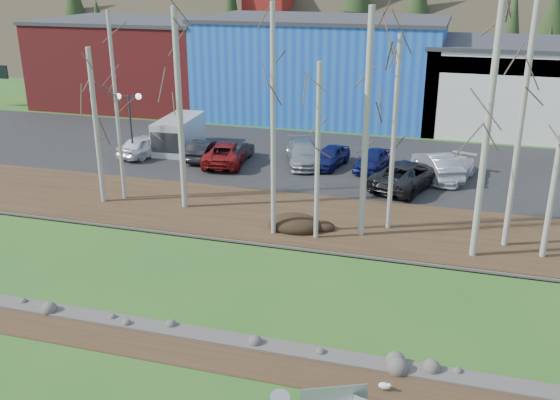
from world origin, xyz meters
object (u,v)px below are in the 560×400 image
(street_lamp, at_px, (129,108))
(car_8, at_px, (330,156))
(car_7, at_px, (453,170))
(car_3, at_px, (303,153))
(seagull, at_px, (385,386))
(car_0, at_px, (145,145))
(car_4, at_px, (373,160))
(van_grey, at_px, (178,134))
(car_1, at_px, (235,152))
(car_6, at_px, (407,175))
(car_9, at_px, (205,150))
(car_2, at_px, (227,153))
(car_5, at_px, (437,165))

(street_lamp, bearing_deg, car_8, -4.32)
(car_7, bearing_deg, car_3, -166.52)
(seagull, distance_m, car_0, 27.97)
(seagull, relative_size, car_4, 0.11)
(van_grey, bearing_deg, car_8, -8.01)
(car_8, bearing_deg, car_0, -163.90)
(car_1, relative_size, car_6, 0.71)
(street_lamp, relative_size, car_9, 1.11)
(seagull, bearing_deg, street_lamp, 154.82)
(van_grey, bearing_deg, car_4, -7.13)
(van_grey, bearing_deg, car_1, -22.09)
(car_4, bearing_deg, van_grey, -172.34)
(car_2, distance_m, car_5, 13.33)
(car_0, xyz_separation_m, car_9, (4.19, 0.31, -0.06))
(street_lamp, distance_m, car_9, 5.53)
(car_5, distance_m, van_grey, 17.81)
(car_3, bearing_deg, street_lamp, 172.34)
(street_lamp, xyz_separation_m, car_4, (15.60, 2.31, -2.85))
(car_7, bearing_deg, seagull, -76.37)
(car_2, bearing_deg, car_4, 179.84)
(car_4, height_order, car_5, car_5)
(seagull, xyz_separation_m, car_0, (-18.86, 20.63, 0.69))
(street_lamp, xyz_separation_m, van_grey, (1.80, 3.16, -2.40))
(car_0, bearing_deg, street_lamp, 92.48)
(car_0, distance_m, car_6, 17.77)
(seagull, bearing_deg, car_2, 142.37)
(car_9, relative_size, van_grey, 0.77)
(street_lamp, bearing_deg, car_4, -6.09)
(street_lamp, relative_size, car_3, 0.90)
(car_5, bearing_deg, seagull, 64.41)
(car_0, relative_size, car_4, 1.10)
(car_7, distance_m, car_8, 7.68)
(car_1, height_order, van_grey, van_grey)
(car_1, relative_size, van_grey, 0.77)
(street_lamp, height_order, van_grey, street_lamp)
(car_3, height_order, car_8, car_3)
(street_lamp, xyz_separation_m, car_6, (17.97, -0.52, -2.73))
(car_1, distance_m, car_5, 12.94)
(van_grey, bearing_deg, seagull, -56.03)
(car_7, relative_size, car_8, 1.13)
(car_6, bearing_deg, car_1, 9.64)
(seagull, xyz_separation_m, car_7, (1.35, 21.09, 0.60))
(street_lamp, relative_size, car_4, 1.15)
(car_1, height_order, car_3, car_3)
(car_5, height_order, car_7, car_5)
(street_lamp, height_order, car_4, street_lamp)
(car_4, bearing_deg, car_7, 4.02)
(seagull, bearing_deg, van_grey, 147.76)
(car_0, height_order, car_3, car_0)
(street_lamp, height_order, car_2, street_lamp)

